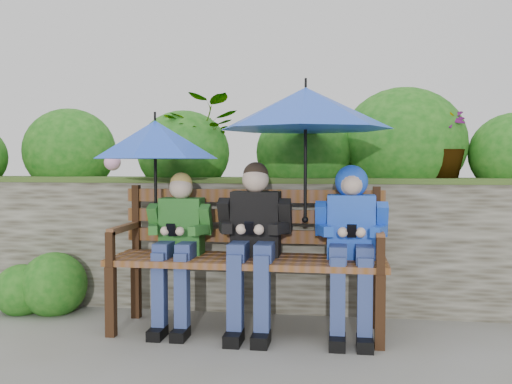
# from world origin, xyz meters

# --- Properties ---
(ground) EXTENTS (60.00, 60.00, 0.00)m
(ground) POSITION_xyz_m (0.00, 0.00, 0.00)
(ground) COLOR #686658
(ground) RESTS_ON ground
(garden_backdrop) EXTENTS (8.00, 2.85, 1.79)m
(garden_backdrop) POSITION_xyz_m (-0.01, 1.60, 0.63)
(garden_backdrop) COLOR #413D30
(garden_backdrop) RESTS_ON ground
(park_bench) EXTENTS (1.86, 0.55, 0.98)m
(park_bench) POSITION_xyz_m (-0.06, 0.16, 0.56)
(park_bench) COLOR black
(park_bench) RESTS_ON ground
(boy_left) EXTENTS (0.44, 0.51, 1.08)m
(boy_left) POSITION_xyz_m (-0.54, 0.08, 0.62)
(boy_left) COLOR #185B14
(boy_left) RESTS_ON ground
(boy_middle) EXTENTS (0.49, 0.57, 1.15)m
(boy_middle) POSITION_xyz_m (-0.01, 0.07, 0.65)
(boy_middle) COLOR black
(boy_middle) RESTS_ON ground
(boy_right) EXTENTS (0.47, 0.57, 1.13)m
(boy_right) POSITION_xyz_m (0.64, 0.08, 0.69)
(boy_right) COLOR #1C4FB4
(boy_right) RESTS_ON ground
(umbrella_left) EXTENTS (0.89, 0.89, 0.77)m
(umbrella_left) POSITION_xyz_m (-0.71, 0.13, 1.31)
(umbrella_left) COLOR blue
(umbrella_left) RESTS_ON ground
(umbrella_right) EXTENTS (1.15, 1.15, 0.96)m
(umbrella_right) POSITION_xyz_m (0.33, 0.12, 1.51)
(umbrella_right) COLOR blue
(umbrella_right) RESTS_ON ground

